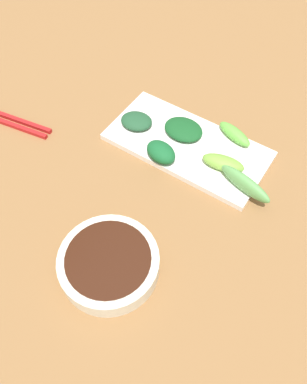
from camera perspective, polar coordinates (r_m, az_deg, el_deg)
tabletop at (r=0.68m, az=2.88°, el=0.31°), size 2.10×2.10×0.02m
sauce_bowl at (r=0.58m, az=-6.20°, el=-10.41°), size 0.15×0.15×0.04m
serving_plate at (r=0.72m, az=4.93°, el=6.76°), size 0.14×0.29×0.01m
broccoli_leafy_0 at (r=0.74m, az=-2.49°, el=10.27°), size 0.06×0.07×0.02m
broccoli_stalk_1 at (r=0.73m, az=11.70°, el=8.26°), size 0.05×0.08×0.02m
broccoli_stalk_2 at (r=0.68m, az=10.09°, el=4.18°), size 0.04×0.08×0.02m
broccoli_leafy_3 at (r=0.68m, az=1.10°, el=5.82°), size 0.05×0.07×0.03m
broccoli_leafy_4 at (r=0.73m, az=4.38°, el=9.07°), size 0.06×0.07×0.02m
broccoli_stalk_5 at (r=0.66m, az=13.16°, el=1.18°), size 0.04×0.10×0.03m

